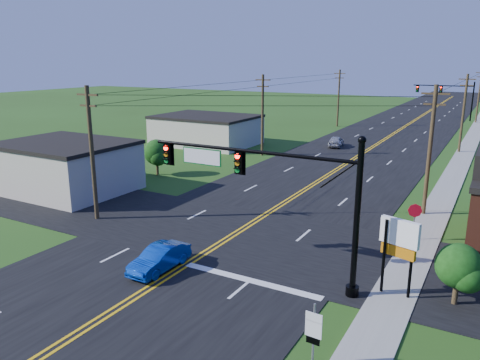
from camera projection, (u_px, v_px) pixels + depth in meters
The scene contains 21 objects.
ground at pixel (83, 328), 19.05m from camera, with size 260.00×260.00×0.00m, color #254513.
road_main at pixel (378, 142), 61.20m from camera, with size 16.00×220.00×0.04m, color black.
road_cross at pixel (232, 234), 29.16m from camera, with size 70.00×10.00×0.04m, color black.
sidewalk at pixel (459, 166), 47.77m from camera, with size 2.00×160.00×0.08m, color gray.
signal_mast_main at pixel (267, 185), 22.54m from camera, with size 11.30×0.60×7.48m.
signal_mast_far at pixel (446, 94), 83.24m from camera, with size 10.98×0.60×7.48m.
cream_bldg_near at pixel (66, 166), 38.42m from camera, with size 10.20×8.20×4.10m.
cream_bldg_far at pixel (206, 130), 59.65m from camera, with size 12.20×9.20×3.70m.
utility_pole_left_a at pixel (92, 151), 30.81m from camera, with size 1.80×0.28×9.00m.
utility_pole_left_b at pixel (263, 114), 51.89m from camera, with size 1.80×0.28×9.00m.
utility_pole_left_c at pixel (339, 97), 74.65m from camera, with size 1.80×0.28×9.00m.
utility_pole_right_a at pixel (430, 149), 31.75m from camera, with size 1.80×0.28×9.00m.
utility_pole_right_b at pixel (463, 112), 53.67m from camera, with size 1.80×0.28×9.00m.
utility_pole_right_c at pixel (479, 95), 78.96m from camera, with size 1.80×0.28×9.00m.
shrub_corner at pixel (459, 266), 20.41m from camera, with size 2.00×2.00×2.86m.
tree_left at pixel (157, 152), 43.71m from camera, with size 2.40×2.40×3.37m.
blue_car at pixel (160, 259), 24.09m from camera, with size 1.33×3.81×1.26m, color #0733A0.
distant_car at pixel (336, 142), 58.04m from camera, with size 1.57×3.91×1.33m, color #A9A9AE.
route_sign at pixel (313, 331), 16.24m from camera, with size 0.63×0.11×2.50m.
stop_sign at pixel (415, 214), 27.74m from camera, with size 0.79×0.32×2.33m.
pylon_sign at pixel (399, 241), 20.96m from camera, with size 1.81×0.75×3.72m.
Camera 1 is at (13.91, -11.58, 10.63)m, focal length 35.00 mm.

